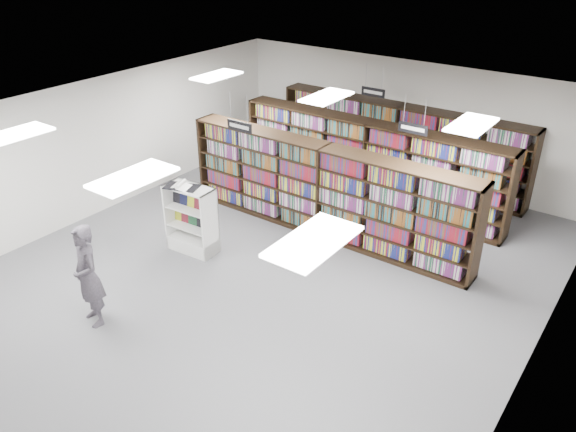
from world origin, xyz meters
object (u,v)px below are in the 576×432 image
Objects in this scene: bookshelf_row_near at (324,191)px; endcap_display at (193,229)px; open_book at (181,186)px; shopper at (88,276)px.

bookshelf_row_near is 4.72× the size of endcap_display.
open_book is 0.42× the size of shopper.
bookshelf_row_near is at bearing 46.29° from endcap_display.
open_book is (-0.12, -0.11, 1.02)m from endcap_display.
open_book is (-1.97, -2.34, 0.46)m from bookshelf_row_near.
bookshelf_row_near is at bearing 88.48° from shopper.
endcap_display is (-1.85, -2.23, -0.55)m from bookshelf_row_near.
shopper reaches higher than endcap_display.
endcap_display is at bearing 22.74° from open_book.
endcap_display is 1.03m from open_book.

